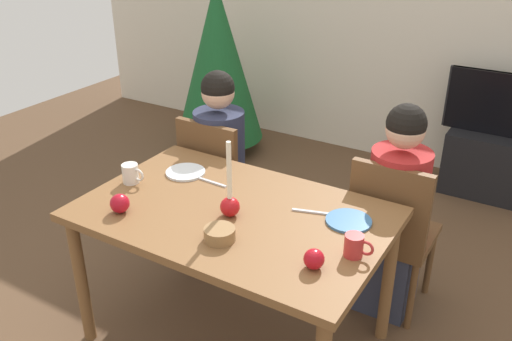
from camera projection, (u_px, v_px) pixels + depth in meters
ground_plane at (236, 336)px, 2.84m from camera, size 7.68×7.68×0.00m
back_wall at (415, 4)px, 4.26m from camera, size 6.40×0.10×2.60m
dining_table at (234, 226)px, 2.54m from camera, size 1.40×0.90×0.75m
chair_left at (218, 179)px, 3.32m from camera, size 0.40×0.40×0.90m
chair_right at (391, 228)px, 2.82m from camera, size 0.40×0.40×0.90m
person_left_child at (220, 168)px, 3.32m from camera, size 0.30×0.30×1.17m
person_right_child at (395, 216)px, 2.82m from camera, size 0.30×0.30×1.17m
tv_stand at (490, 164)px, 4.13m from camera, size 0.64×0.40×0.48m
tv at (503, 105)px, 3.93m from camera, size 0.79×0.05×0.46m
christmas_tree at (218, 62)px, 4.59m from camera, size 0.75×0.75×1.55m
candle_centerpiece at (230, 201)px, 2.44m from camera, size 0.09×0.09×0.36m
plate_left at (186, 172)px, 2.85m from camera, size 0.20×0.20×0.01m
plate_right at (349, 221)px, 2.42m from camera, size 0.20×0.20×0.01m
mug_left at (131, 174)px, 2.74m from camera, size 0.13×0.08×0.10m
mug_right at (355, 246)px, 2.17m from camera, size 0.12×0.08×0.09m
fork_left at (212, 182)px, 2.75m from camera, size 0.18×0.02×0.01m
fork_right at (312, 212)px, 2.49m from camera, size 0.18×0.07×0.01m
bowl_walnuts at (220, 234)px, 2.28m from camera, size 0.13×0.13×0.06m
apple_near_candle at (120, 203)px, 2.48m from camera, size 0.09×0.09×0.09m
apple_by_left_plate at (314, 259)px, 2.10m from camera, size 0.08×0.08×0.08m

